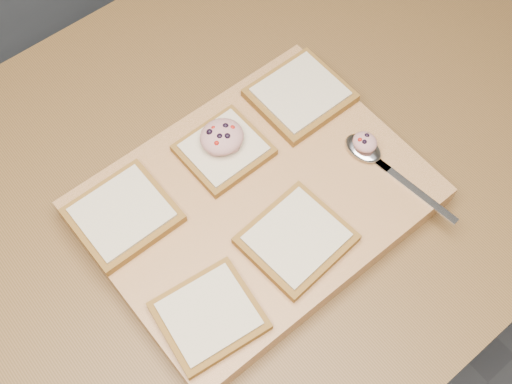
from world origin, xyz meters
TOP-DOWN VIEW (x-y plane):
  - ground at (0.00, 0.00)m, footprint 4.00×4.00m
  - island_counter at (0.00, 0.00)m, footprint 2.00×0.80m
  - cutting_board at (0.01, -0.06)m, footprint 0.44×0.34m
  - bread_far_left at (-0.15, 0.02)m, footprint 0.13×0.12m
  - bread_far_center at (0.02, 0.02)m, footprint 0.11×0.10m
  - bread_far_right at (0.16, 0.02)m, footprint 0.13×0.12m
  - bread_near_left at (-0.14, -0.16)m, footprint 0.13×0.12m
  - bread_near_center at (0.01, -0.15)m, footprint 0.13×0.12m
  - tuna_salad_dollop at (0.02, 0.03)m, footprint 0.06×0.06m
  - spoon at (0.17, -0.12)m, footprint 0.05×0.19m
  - spoon_salad at (0.17, -0.10)m, footprint 0.03×0.04m

SIDE VIEW (x-z plane):
  - ground at x=0.00m, z-range 0.00..0.00m
  - island_counter at x=0.00m, z-range 0.00..0.90m
  - cutting_board at x=0.01m, z-range 0.90..0.94m
  - spoon at x=0.17m, z-range 0.93..0.95m
  - bread_far_center at x=0.02m, z-range 0.93..0.95m
  - bread_near_left at x=-0.14m, z-range 0.93..0.95m
  - bread_near_center at x=0.01m, z-range 0.93..0.95m
  - bread_far_left at x=-0.15m, z-range 0.93..0.95m
  - bread_far_right at x=0.16m, z-range 0.93..0.95m
  - spoon_salad at x=0.17m, z-range 0.95..0.97m
  - tuna_salad_dollop at x=0.02m, z-range 0.95..0.98m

